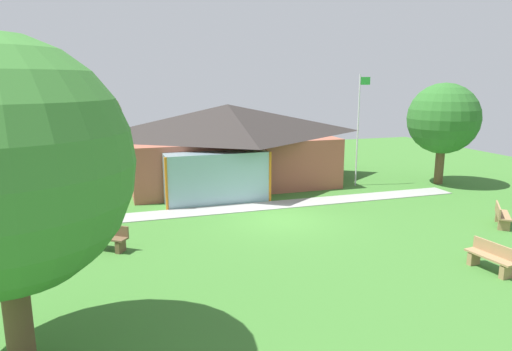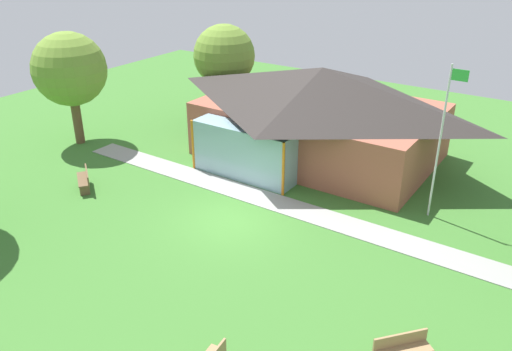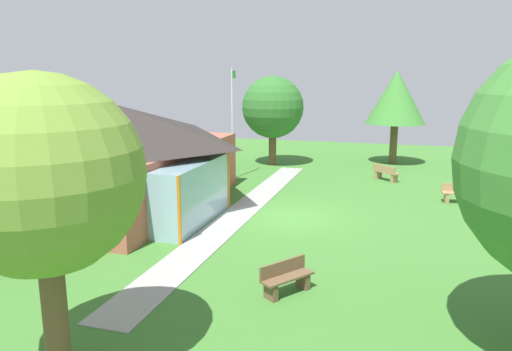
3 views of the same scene
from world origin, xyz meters
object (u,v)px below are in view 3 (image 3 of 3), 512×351
(pavilion, at_px, (121,154))
(flagpole, at_px, (232,119))
(bench_lawn_far_right, at_px, (386,173))
(bench_front_right, at_px, (460,194))
(tree_west_hedge, at_px, (42,177))
(bench_mid_left, at_px, (286,278))
(tree_east_hedge, at_px, (273,108))
(tree_far_east, at_px, (396,97))

(pavilion, xyz_separation_m, flagpole, (6.43, -2.80, 1.01))
(flagpole, distance_m, bench_lawn_far_right, 8.66)
(bench_front_right, bearing_deg, tree_west_hedge, 53.71)
(bench_mid_left, height_order, tree_east_hedge, tree_east_hedge)
(tree_far_east, bearing_deg, tree_east_hedge, 109.38)
(pavilion, bearing_deg, tree_west_hedge, -154.16)
(flagpole, relative_size, bench_front_right, 3.83)
(pavilion, height_order, tree_west_hedge, tree_west_hedge)
(tree_east_hedge, bearing_deg, tree_west_hedge, -176.24)
(bench_mid_left, distance_m, tree_far_east, 20.42)
(pavilion, distance_m, flagpole, 7.09)
(flagpole, xyz_separation_m, tree_east_hedge, (4.51, -1.06, 0.31))
(pavilion, height_order, tree_east_hedge, tree_east_hedge)
(tree_east_hedge, relative_size, tree_west_hedge, 0.97)
(tree_east_hedge, bearing_deg, tree_far_east, -70.62)
(flagpole, distance_m, tree_east_hedge, 4.65)
(bench_lawn_far_right, distance_m, tree_east_hedge, 8.11)
(tree_far_east, bearing_deg, bench_lawn_far_right, 176.90)
(bench_mid_left, bearing_deg, tree_east_hedge, -128.40)
(pavilion, bearing_deg, bench_front_right, -72.58)
(pavilion, height_order, flagpole, flagpole)
(bench_front_right, distance_m, bench_mid_left, 12.09)
(flagpole, xyz_separation_m, tree_far_east, (7.06, -8.28, 0.91))
(bench_front_right, bearing_deg, tree_far_east, -78.46)
(bench_mid_left, relative_size, tree_far_east, 0.25)
(bench_lawn_far_right, bearing_deg, tree_east_hedge, -161.19)
(pavilion, relative_size, tree_east_hedge, 2.13)
(flagpole, height_order, bench_lawn_far_right, flagpole)
(tree_east_hedge, xyz_separation_m, tree_far_east, (2.54, -7.22, 0.60))
(pavilion, relative_size, tree_far_east, 1.99)
(tree_east_hedge, bearing_deg, bench_lawn_far_right, -111.84)
(bench_mid_left, distance_m, bench_lawn_far_right, 14.76)
(flagpole, height_order, tree_east_hedge, flagpole)
(bench_front_right, height_order, bench_lawn_far_right, same)
(flagpole, bearing_deg, tree_far_east, -49.56)
(pavilion, distance_m, tree_east_hedge, 11.68)
(bench_lawn_far_right, height_order, tree_far_east, tree_far_east)
(bench_front_right, relative_size, bench_lawn_far_right, 1.08)
(bench_mid_left, height_order, tree_far_east, tree_far_east)
(bench_mid_left, height_order, tree_west_hedge, tree_west_hedge)
(tree_west_hedge, bearing_deg, bench_front_right, -29.73)
(tree_east_hedge, height_order, tree_west_hedge, tree_west_hedge)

